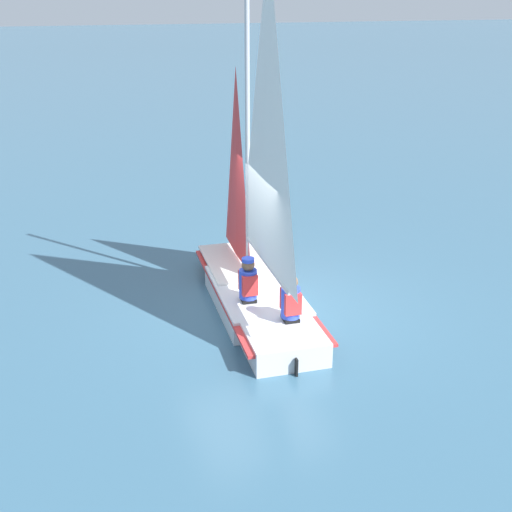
% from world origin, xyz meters
% --- Properties ---
extents(ground_plane, '(260.00, 260.00, 0.00)m').
position_xyz_m(ground_plane, '(0.00, 0.00, 0.00)').
color(ground_plane, '#38607A').
extents(sailboat_main, '(1.85, 4.54, 6.02)m').
position_xyz_m(sailboat_main, '(-0.01, -0.04, 0.96)').
color(sailboat_main, silver).
rests_on(sailboat_main, ground_plane).
extents(sailor_helm, '(0.33, 0.37, 1.16)m').
position_xyz_m(sailor_helm, '(-0.31, -0.43, 0.63)').
color(sailor_helm, black).
rests_on(sailor_helm, ground_plane).
extents(sailor_crew, '(0.33, 0.37, 1.16)m').
position_xyz_m(sailor_crew, '(0.06, -1.32, 0.62)').
color(sailor_crew, black).
rests_on(sailor_crew, ground_plane).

